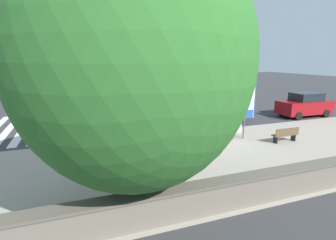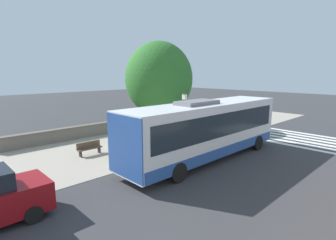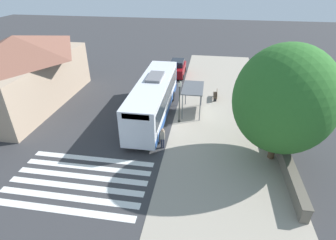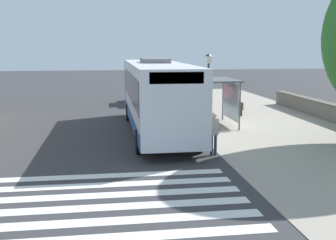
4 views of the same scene
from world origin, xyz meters
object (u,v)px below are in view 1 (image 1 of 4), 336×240
object	(u,v)px
street_lamp_near	(176,99)
shade_tree	(133,61)
bus_shelter	(216,103)
pedestrian	(105,123)
bus	(172,100)
parked_car_behind_bus	(305,105)
bench	(286,135)

from	to	relation	value
street_lamp_near	shade_tree	bearing A→B (deg)	150.08
bus_shelter	pedestrian	world-z (taller)	bus_shelter
street_lamp_near	pedestrian	bearing A→B (deg)	79.53
bus	street_lamp_near	xyz separation A→B (m)	(-2.46, 0.72, 0.45)
pedestrian	parked_car_behind_bus	bearing A→B (deg)	-86.71
bus_shelter	bus	bearing A→B (deg)	20.76
street_lamp_near	bus_shelter	bearing A→B (deg)	-119.42
bench	parked_car_behind_bus	world-z (taller)	parked_car_behind_bus
street_lamp_near	shade_tree	xyz separation A→B (m)	(-7.27, 4.18, 2.31)
bus_shelter	shade_tree	world-z (taller)	shade_tree
bus	street_lamp_near	distance (m)	2.60
bench	street_lamp_near	xyz separation A→B (m)	(3.28, 5.51, 1.89)
bus	pedestrian	xyz separation A→B (m)	(-1.68, 4.91, -0.90)
bench	pedestrian	bearing A→B (deg)	67.33
bus	parked_car_behind_bus	distance (m)	11.55
bus	bus_shelter	bearing A→B (deg)	-159.24
bus	shade_tree	bearing A→B (deg)	153.23
bus_shelter	pedestrian	bearing A→B (deg)	72.70
bus_shelter	pedestrian	size ratio (longest dim) A/B	2.01
bus_shelter	pedestrian	xyz separation A→B (m)	(1.96, 6.29, -1.14)
bench	parked_car_behind_bus	size ratio (longest dim) A/B	0.36
bench	shade_tree	world-z (taller)	shade_tree
bench	street_lamp_near	distance (m)	6.68
bus	parked_car_behind_bus	world-z (taller)	bus
bench	street_lamp_near	size ratio (longest dim) A/B	0.41
pedestrian	street_lamp_near	size ratio (longest dim) A/B	0.44
parked_car_behind_bus	street_lamp_near	bearing A→B (deg)	98.00
parked_car_behind_bus	bus_shelter	bearing A→B (deg)	106.02
pedestrian	shade_tree	xyz separation A→B (m)	(-8.04, -0.00, 3.66)
bus	street_lamp_near	world-z (taller)	street_lamp_near
bus	shade_tree	distance (m)	11.24
parked_car_behind_bus	bus	bearing A→B (deg)	86.31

